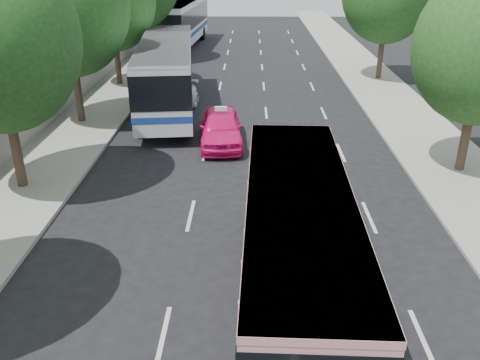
{
  "coord_description": "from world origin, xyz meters",
  "views": [
    {
      "loc": [
        0.11,
        -11.28,
        8.34
      ],
      "look_at": [
        -0.19,
        3.45,
        1.6
      ],
      "focal_mm": 38.0,
      "sensor_mm": 36.0,
      "label": 1
    }
  ],
  "objects_px": {
    "pink_taxi": "(221,127)",
    "tour_coach_rear": "(180,20)",
    "tour_coach_front": "(167,70)",
    "pink_bus": "(298,236)",
    "white_pickup": "(173,101)"
  },
  "relations": [
    {
      "from": "tour_coach_front",
      "to": "tour_coach_rear",
      "type": "distance_m",
      "value": 20.02
    },
    {
      "from": "pink_taxi",
      "to": "tour_coach_rear",
      "type": "relative_size",
      "value": 0.34
    },
    {
      "from": "pink_taxi",
      "to": "tour_coach_front",
      "type": "height_order",
      "value": "tour_coach_front"
    },
    {
      "from": "white_pickup",
      "to": "tour_coach_front",
      "type": "bearing_deg",
      "value": 124.3
    },
    {
      "from": "tour_coach_front",
      "to": "tour_coach_rear",
      "type": "xyz_separation_m",
      "value": [
        -1.8,
        19.94,
        0.19
      ]
    },
    {
      "from": "pink_taxi",
      "to": "tour_coach_rear",
      "type": "bearing_deg",
      "value": 97.23
    },
    {
      "from": "pink_taxi",
      "to": "tour_coach_rear",
      "type": "xyz_separation_m",
      "value": [
        -5.07,
        25.4,
        1.66
      ]
    },
    {
      "from": "pink_bus",
      "to": "pink_taxi",
      "type": "distance_m",
      "value": 11.94
    },
    {
      "from": "tour_coach_front",
      "to": "pink_bus",
      "type": "bearing_deg",
      "value": -77.64
    },
    {
      "from": "tour_coach_front",
      "to": "pink_taxi",
      "type": "bearing_deg",
      "value": -65.45
    },
    {
      "from": "white_pickup",
      "to": "tour_coach_rear",
      "type": "xyz_separation_m",
      "value": [
        -2.2,
        20.73,
        1.75
      ]
    },
    {
      "from": "pink_bus",
      "to": "white_pickup",
      "type": "relative_size",
      "value": 2.0
    },
    {
      "from": "pink_bus",
      "to": "pink_taxi",
      "type": "relative_size",
      "value": 2.1
    },
    {
      "from": "white_pickup",
      "to": "tour_coach_front",
      "type": "relative_size",
      "value": 0.39
    },
    {
      "from": "pink_bus",
      "to": "tour_coach_front",
      "type": "bearing_deg",
      "value": 110.21
    }
  ]
}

